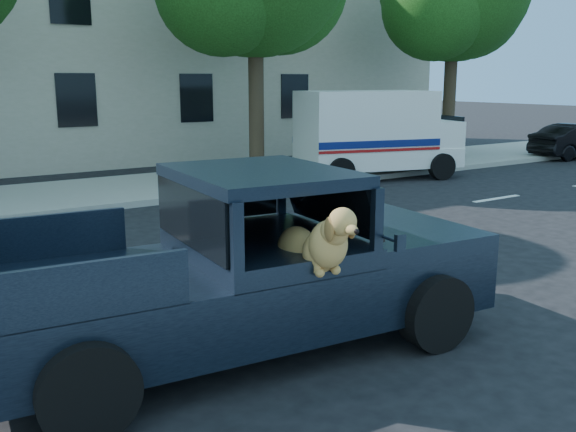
% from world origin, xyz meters
% --- Properties ---
extents(ground, '(120.00, 120.00, 0.00)m').
position_xyz_m(ground, '(0.00, 0.00, 0.00)').
color(ground, black).
rests_on(ground, ground).
extents(far_sidewalk, '(60.00, 4.00, 0.15)m').
position_xyz_m(far_sidewalk, '(0.00, 9.20, 0.07)').
color(far_sidewalk, gray).
rests_on(far_sidewalk, ground).
extents(lane_stripes, '(21.60, 0.14, 0.01)m').
position_xyz_m(lane_stripes, '(2.00, 3.40, 0.01)').
color(lane_stripes, silver).
rests_on(lane_stripes, ground).
extents(building_main, '(26.00, 6.00, 9.00)m').
position_xyz_m(building_main, '(3.00, 16.50, 4.50)').
color(building_main, beige).
rests_on(building_main, ground).
extents(pickup_truck, '(5.52, 2.97, 1.92)m').
position_xyz_m(pickup_truck, '(-1.55, -0.78, 0.65)').
color(pickup_truck, black).
rests_on(pickup_truck, ground).
extents(mail_truck, '(4.94, 3.26, 2.50)m').
position_xyz_m(mail_truck, '(7.82, 7.65, 1.09)').
color(mail_truck, silver).
rests_on(mail_truck, ground).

